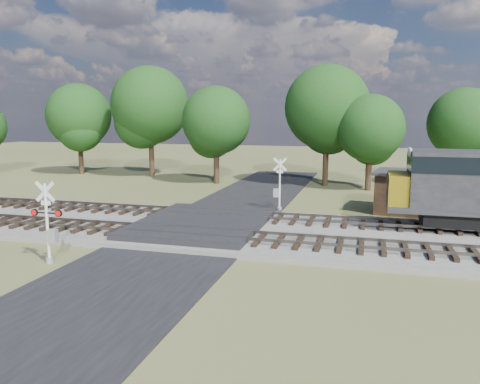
% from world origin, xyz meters
% --- Properties ---
extents(ground, '(160.00, 160.00, 0.00)m').
position_xyz_m(ground, '(0.00, 0.00, 0.00)').
color(ground, '#4F552D').
rests_on(ground, ground).
extents(ballast_bed, '(140.00, 10.00, 0.30)m').
position_xyz_m(ballast_bed, '(10.00, 0.50, 0.15)').
color(ballast_bed, gray).
rests_on(ballast_bed, ground).
extents(road, '(7.00, 60.00, 0.08)m').
position_xyz_m(road, '(0.00, 0.00, 0.04)').
color(road, black).
rests_on(road, ground).
extents(crossing_panel, '(7.00, 9.00, 0.62)m').
position_xyz_m(crossing_panel, '(0.00, 0.50, 0.32)').
color(crossing_panel, '#262628').
rests_on(crossing_panel, ground).
extents(track_near, '(140.00, 2.60, 0.33)m').
position_xyz_m(track_near, '(3.12, -2.00, 0.41)').
color(track_near, black).
rests_on(track_near, ballast_bed).
extents(track_far, '(140.00, 2.60, 0.33)m').
position_xyz_m(track_far, '(3.12, 3.00, 0.41)').
color(track_far, black).
rests_on(track_far, ballast_bed).
extents(crossing_signal_near, '(1.50, 0.33, 3.72)m').
position_xyz_m(crossing_signal_near, '(-4.42, -7.16, 1.55)').
color(crossing_signal_near, silver).
rests_on(crossing_signal_near, ground).
extents(crossing_signal_far, '(1.51, 0.36, 3.75)m').
position_xyz_m(crossing_signal_far, '(3.21, 7.20, 1.56)').
color(crossing_signal_far, silver).
rests_on(crossing_signal_far, ground).
extents(equipment_shed, '(4.80, 4.80, 2.86)m').
position_xyz_m(equipment_shed, '(11.77, 9.07, 1.45)').
color(equipment_shed, '#41281C').
rests_on(equipment_shed, ground).
extents(treeline, '(80.75, 11.21, 11.91)m').
position_xyz_m(treeline, '(7.16, 20.92, 6.77)').
color(treeline, black).
rests_on(treeline, ground).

